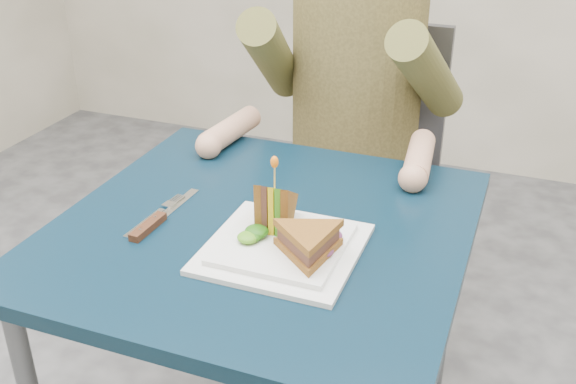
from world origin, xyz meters
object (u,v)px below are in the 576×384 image
at_px(fork, 154,216).
at_px(table, 263,260).
at_px(diner, 356,45).
at_px(sandwich_upright, 275,209).
at_px(sandwich_flat, 308,242).
at_px(knife, 154,222).
at_px(chair, 361,163).
at_px(plate, 283,247).

bearing_deg(fork, table, 14.04).
relative_size(diner, sandwich_upright, 5.34).
relative_size(sandwich_flat, knife, 0.88).
xyz_separation_m(chair, fork, (-0.20, -0.78, 0.19)).
bearing_deg(chair, sandwich_upright, -87.11).
relative_size(diner, plate, 2.87).
height_order(diner, fork, diner).
height_order(sandwich_upright, fork, sandwich_upright).
bearing_deg(fork, knife, -56.62).
distance_m(chair, fork, 0.83).
relative_size(chair, plate, 3.58).
relative_size(table, sandwich_flat, 3.85).
bearing_deg(sandwich_flat, plate, 155.56).
relative_size(chair, diner, 1.25).
bearing_deg(sandwich_upright, knife, -168.44).
distance_m(chair, diner, 0.39).
bearing_deg(sandwich_flat, knife, 175.57).
relative_size(chair, sandwich_upright, 6.66).
xyz_separation_m(table, diner, (-0.00, 0.61, 0.26)).
height_order(diner, knife, diner).
distance_m(diner, plate, 0.71).
bearing_deg(diner, chair, 90.00).
height_order(table, knife, knife).
xyz_separation_m(table, plate, (0.07, -0.07, 0.09)).
xyz_separation_m(table, chair, (0.00, 0.73, -0.11)).
height_order(chair, knife, chair).
bearing_deg(table, knife, -158.09).
height_order(chair, plate, chair).
height_order(plate, sandwich_upright, sandwich_upright).
bearing_deg(fork, sandwich_upright, 5.13).
xyz_separation_m(diner, plate, (0.07, -0.69, -0.18)).
relative_size(chair, fork, 5.18).
bearing_deg(fork, plate, -4.91).
bearing_deg(plate, fork, 175.09).
distance_m(plate, sandwich_upright, 0.07).
bearing_deg(plate, knife, -179.81).
height_order(diner, sandwich_flat, diner).
xyz_separation_m(sandwich_flat, sandwich_upright, (-0.09, 0.07, 0.01)).
xyz_separation_m(chair, sandwich_flat, (0.13, -0.83, 0.23)).
distance_m(sandwich_upright, knife, 0.23).
distance_m(chair, sandwich_upright, 0.80).
relative_size(plate, knife, 1.17).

